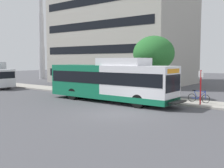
{
  "coord_description": "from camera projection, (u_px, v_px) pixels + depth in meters",
  "views": [
    {
      "loc": [
        -13.68,
        -10.33,
        3.48
      ],
      "look_at": [
        2.88,
        2.65,
        1.6
      ],
      "focal_mm": 42.96,
      "sensor_mm": 36.0,
      "label": 1
    }
  ],
  "objects": [
    {
      "name": "transit_bus",
      "position": [
        110.0,
        81.0,
        22.37
      ],
      "size": [
        2.58,
        12.25,
        3.65
      ],
      "color": "white",
      "rests_on": "ground"
    },
    {
      "name": "sidewalk_curb",
      "position": [
        111.0,
        95.0,
        26.55
      ],
      "size": [
        3.0,
        56.0,
        0.14
      ],
      "primitive_type": "cube",
      "color": "#A8A399",
      "rests_on": "ground"
    },
    {
      "name": "ground_plane",
      "position": [
        40.0,
        102.0,
        22.3
      ],
      "size": [
        120.0,
        120.0,
        0.0
      ],
      "primitive_type": "plane",
      "color": "#4C4C51"
    },
    {
      "name": "bus_stop_sign_pole",
      "position": [
        201.0,
        85.0,
        19.99
      ],
      "size": [
        0.1,
        0.36,
        2.6
      ],
      "color": "red",
      "rests_on": "sidewalk_curb"
    },
    {
      "name": "bicycle_parked",
      "position": [
        199.0,
        97.0,
        21.15
      ],
      "size": [
        0.52,
        1.76,
        1.02
      ],
      "color": "black",
      "rests_on": "sidewalk_curb"
    },
    {
      "name": "street_tree_near_stop",
      "position": [
        154.0,
        54.0,
        24.07
      ],
      "size": [
        3.71,
        3.71,
        5.52
      ],
      "color": "#4C3823",
      "rests_on": "sidewalk_curb"
    },
    {
      "name": "lattice_comm_tower",
      "position": [
        41.0,
        32.0,
        48.74
      ],
      "size": [
        1.1,
        1.1,
        26.18
      ],
      "color": "#B7B7BC",
      "rests_on": "ground"
    }
  ]
}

